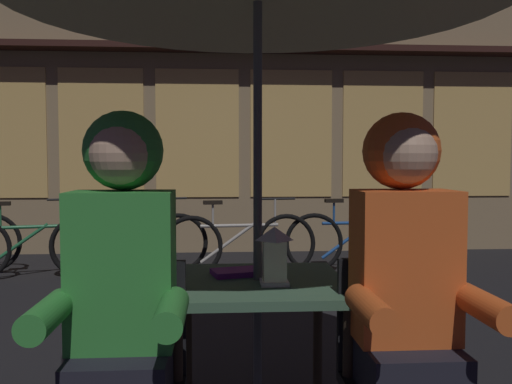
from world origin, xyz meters
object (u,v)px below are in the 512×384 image
Objects in this scene: lantern at (274,254)px; person_left_hooded at (121,278)px; bicycle_second at (30,246)px; bicycle_third at (130,243)px; cafe_table at (258,304)px; bicycle_fifth at (358,240)px; chair_right at (400,370)px; chair_left at (126,377)px; book at (236,272)px; person_right_hooded at (407,274)px; bicycle_fourth at (239,244)px.

person_left_hooded reaches higher than lantern.
bicycle_second is 0.99× the size of bicycle_third.
cafe_table is 0.45× the size of bicycle_second.
chair_right is at bearing -102.51° from bicycle_fifth.
book is (0.39, 0.46, 0.26)m from chair_left.
chair_left is at bearing -152.91° from lantern.
bicycle_fifth is at bearing 77.49° from chair_right.
person_right_hooded is 0.84× the size of bicycle_third.
book is at bearing 137.49° from person_right_hooded.
bicycle_fifth is at bearing 77.66° from person_right_hooded.
person_right_hooded is (0.96, -0.06, 0.36)m from chair_left.
lantern reaches higher than bicycle_second.
book is at bearing 128.17° from lantern.
lantern is 0.14× the size of bicycle_fourth.
bicycle_third reaches higher than book.
lantern is 0.63m from person_left_hooded.
lantern is at bearing 27.09° from chair_left.
person_right_hooded reaches higher than bicycle_fourth.
bicycle_fourth is at bearing 96.13° from person_right_hooded.
person_left_hooded reaches higher than bicycle_third.
cafe_table is 0.53× the size of person_right_hooded.
chair_left is (-0.54, -0.28, -0.37)m from lantern.
bicycle_third is 0.99× the size of bicycle_fifth.
person_left_hooded is 4.05m from bicycle_fourth.
chair_left is 3.96m from bicycle_fourth.
person_left_hooded is 4.20m from bicycle_third.
chair_left is at bearing -142.45° from cafe_table.
bicycle_fifth is at bearing 70.79° from lantern.
bicycle_third is at bearing 107.33° from lantern.
bicycle_fifth is at bearing 69.53° from cafe_table.
bicycle_second is at bearing 112.47° from person_left_hooded.
bicycle_fourth is (-0.43, 3.98, -0.50)m from person_right_hooded.
lantern is 0.14× the size of bicycle_fifth.
person_left_hooded is at bearing -114.27° from bicycle_fifth.
cafe_table is 0.85× the size of chair_left.
person_right_hooded is at bearing -56.60° from book.
bicycle_fifth is (1.33, 3.81, -0.51)m from lantern.
lantern reaches higher than book.
person_left_hooded reaches higher than chair_right.
bicycle_third is 3.77m from book.
cafe_table is 0.85× the size of chair_right.
bicycle_fifth is (2.51, 0.02, 0.00)m from bicycle_third.
book is (-1.47, -3.62, 0.41)m from bicycle_fifth.
person_left_hooded is at bearing -81.14° from bicycle_third.
chair_right is 0.52× the size of bicycle_third.
chair_left is at bearing 90.00° from person_left_hooded.
person_left_hooded is 4.36m from bicycle_second.
book is (2.05, -3.48, 0.41)m from bicycle_second.
bicycle_fourth is at bearing 82.28° from chair_left.
bicycle_third and bicycle_fourth have the same top height.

